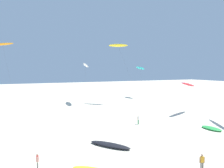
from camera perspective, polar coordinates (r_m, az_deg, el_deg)
flying_kite_0 at (r=61.79m, az=-28.66°, el=9.88°), size 5.58×8.08×16.94m
flying_kite_1 at (r=58.20m, az=-7.53°, el=5.34°), size 3.31×9.59×11.77m
flying_kite_2 at (r=58.94m, az=1.72°, el=10.89°), size 5.91×9.92×17.10m
flying_kite_4 at (r=46.68m, az=20.84°, el=-0.11°), size 6.94×6.18×7.17m
flying_kite_5 at (r=71.02m, az=7.98°, el=4.52°), size 1.76×5.57×10.95m
grounded_kite_1 at (r=35.97m, az=26.42°, el=-11.20°), size 1.87×3.40×0.37m
grounded_kite_3 at (r=25.59m, az=-0.58°, el=-16.91°), size 4.35×5.15×0.40m
person_near_right at (r=21.47m, az=24.20°, el=-19.49°), size 0.48×0.30×1.62m
person_mid_field at (r=21.18m, az=-20.42°, el=-19.77°), size 0.22×0.51×1.60m
person_far_watcher at (r=35.36m, az=7.47°, el=-9.94°), size 0.44×0.33×1.59m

